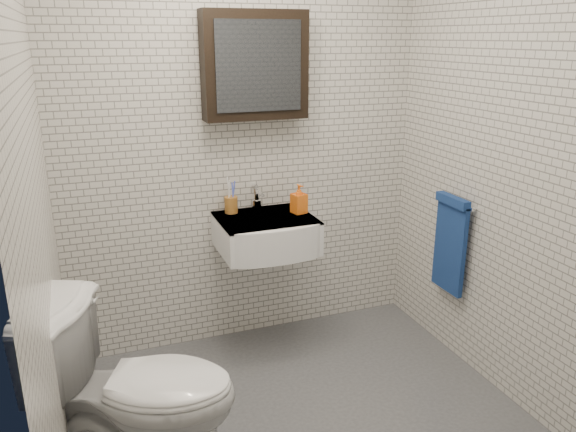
{
  "coord_description": "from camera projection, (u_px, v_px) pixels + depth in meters",
  "views": [
    {
      "loc": [
        -0.93,
        -2.19,
        1.86
      ],
      "look_at": [
        0.07,
        0.45,
        0.95
      ],
      "focal_mm": 35.0,
      "sensor_mm": 36.0,
      "label": 1
    }
  ],
  "objects": [
    {
      "name": "toothbrush_cup",
      "position": [
        231.0,
        204.0,
        3.34
      ],
      "size": [
        0.1,
        0.1,
        0.22
      ],
      "rotation": [
        0.0,
        0.0,
        -0.36
      ],
      "color": "#9D6427",
      "rests_on": "washbasin"
    },
    {
      "name": "ground",
      "position": [
        307.0,
        422.0,
        2.82
      ],
      "size": [
        2.2,
        2.0,
        0.01
      ],
      "primitive_type": "cube",
      "color": "#494B50",
      "rests_on": "ground"
    },
    {
      "name": "washbasin",
      "position": [
        268.0,
        235.0,
        3.27
      ],
      "size": [
        0.55,
        0.5,
        0.2
      ],
      "color": "white",
      "rests_on": "room_shell"
    },
    {
      "name": "toilet",
      "position": [
        139.0,
        391.0,
        2.38
      ],
      "size": [
        0.94,
        0.76,
        0.84
      ],
      "primitive_type": "imported",
      "rotation": [
        0.0,
        0.0,
        1.16
      ],
      "color": "white",
      "rests_on": "ground"
    },
    {
      "name": "towel_rail",
      "position": [
        450.0,
        240.0,
        3.27
      ],
      "size": [
        0.09,
        0.3,
        0.58
      ],
      "color": "silver",
      "rests_on": "room_shell"
    },
    {
      "name": "room_shell",
      "position": [
        310.0,
        133.0,
        2.38
      ],
      "size": [
        2.22,
        2.02,
        2.51
      ],
      "color": "silver",
      "rests_on": "ground"
    },
    {
      "name": "mirror_cabinet",
      "position": [
        255.0,
        66.0,
        3.15
      ],
      "size": [
        0.6,
        0.15,
        0.6
      ],
      "color": "black",
      "rests_on": "room_shell"
    },
    {
      "name": "faucet",
      "position": [
        257.0,
        199.0,
        3.39
      ],
      "size": [
        0.06,
        0.2,
        0.15
      ],
      "color": "silver",
      "rests_on": "washbasin"
    },
    {
      "name": "soap_bottle",
      "position": [
        299.0,
        199.0,
        3.33
      ],
      "size": [
        0.1,
        0.1,
        0.17
      ],
      "primitive_type": "imported",
      "rotation": [
        0.0,
        0.0,
        0.24
      ],
      "color": "orange",
      "rests_on": "washbasin"
    }
  ]
}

